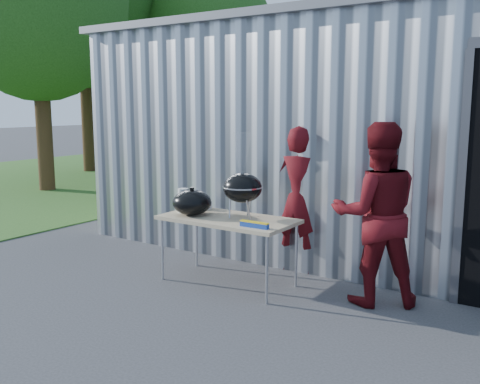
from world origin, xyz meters
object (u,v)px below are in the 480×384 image
Objects in this scene: person_cook at (299,199)px; person_bystander at (376,214)px; folding_table at (228,221)px; kettle_grill at (243,180)px.

person_cook is 0.96× the size of person_bystander.
person_cook reaches higher than folding_table.
kettle_grill is at bearing -21.63° from person_bystander.
person_bystander reaches higher than folding_table.
folding_table is at bearing -20.26° from person_bystander.
person_cook is at bearing 70.65° from kettle_grill.
folding_table is at bearing -156.09° from kettle_grill.
folding_table is at bearing 59.47° from person_cook.
kettle_grill is 0.54× the size of person_cook.
folding_table is 0.49m from kettle_grill.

